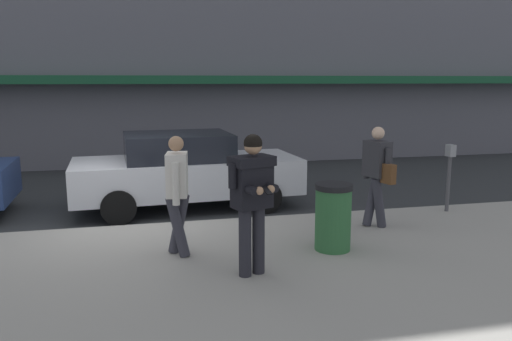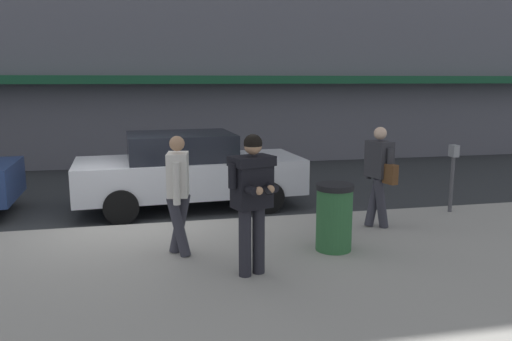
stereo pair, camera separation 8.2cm
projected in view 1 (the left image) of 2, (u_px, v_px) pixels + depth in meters
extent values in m
plane|color=#2B2D30|center=(123.00, 230.00, 8.75)|extent=(80.00, 80.00, 0.00)
cube|color=#99968E|center=(198.00, 285.00, 6.23)|extent=(32.00, 5.30, 0.14)
cube|color=silver|center=(180.00, 225.00, 9.02)|extent=(28.00, 0.12, 0.01)
cube|color=#195133|center=(161.00, 80.00, 14.41)|extent=(26.60, 0.70, 0.24)
cube|color=silver|center=(188.00, 176.00, 10.17)|extent=(4.60, 2.09, 0.70)
cube|color=black|center=(178.00, 146.00, 10.01)|extent=(2.17, 1.76, 0.52)
cylinder|color=black|center=(243.00, 181.00, 11.42)|extent=(0.65, 0.26, 0.64)
cylinder|color=black|center=(265.00, 197.00, 9.81)|extent=(0.65, 0.26, 0.64)
cylinder|color=black|center=(117.00, 188.00, 10.65)|extent=(0.65, 0.26, 0.64)
cylinder|color=black|center=(118.00, 207.00, 9.03)|extent=(0.65, 0.26, 0.64)
cylinder|color=#23232B|center=(258.00, 240.00, 6.36)|extent=(0.16, 0.16, 0.88)
cylinder|color=#23232B|center=(245.00, 243.00, 6.25)|extent=(0.16, 0.16, 0.88)
cube|color=black|center=(252.00, 182.00, 6.17)|extent=(0.53, 0.44, 0.64)
cube|color=black|center=(252.00, 161.00, 6.12)|extent=(0.60, 0.50, 0.12)
cylinder|color=black|center=(270.00, 172.00, 6.29)|extent=(0.11, 0.11, 0.30)
cylinder|color=black|center=(269.00, 186.00, 6.12)|extent=(0.20, 0.32, 0.10)
sphere|color=tan|center=(271.00, 189.00, 5.97)|extent=(0.10, 0.10, 0.10)
cylinder|color=black|center=(233.00, 176.00, 6.01)|extent=(0.11, 0.11, 0.30)
cylinder|color=black|center=(248.00, 189.00, 5.96)|extent=(0.20, 0.32, 0.10)
sphere|color=tan|center=(259.00, 191.00, 5.88)|extent=(0.10, 0.10, 0.10)
cube|color=black|center=(267.00, 191.00, 5.89)|extent=(0.12, 0.16, 0.07)
sphere|color=tan|center=(253.00, 146.00, 6.06)|extent=(0.22, 0.22, 0.22)
sphere|color=black|center=(253.00, 143.00, 6.06)|extent=(0.23, 0.23, 0.23)
cylinder|color=#33333D|center=(179.00, 224.00, 7.12)|extent=(0.34, 0.20, 0.87)
cylinder|color=#33333D|center=(178.00, 227.00, 6.94)|extent=(0.34, 0.20, 0.87)
cube|color=silver|center=(177.00, 175.00, 6.90)|extent=(0.34, 0.46, 0.60)
cylinder|color=silver|center=(178.00, 177.00, 7.16)|extent=(0.10, 0.10, 0.58)
cylinder|color=silver|center=(176.00, 184.00, 6.67)|extent=(0.10, 0.10, 0.58)
sphere|color=tan|center=(176.00, 144.00, 6.82)|extent=(0.21, 0.21, 0.21)
cylinder|color=#33333D|center=(372.00, 201.00, 8.47)|extent=(0.35, 0.23, 0.87)
cylinder|color=#33333D|center=(379.00, 203.00, 8.32)|extent=(0.35, 0.23, 0.87)
cube|color=#2D2D33|center=(377.00, 159.00, 8.27)|extent=(0.38, 0.48, 0.60)
cylinder|color=#2D2D33|center=(367.00, 162.00, 8.50)|extent=(0.10, 0.10, 0.58)
cylinder|color=#2D2D33|center=(387.00, 166.00, 8.07)|extent=(0.10, 0.10, 0.58)
sphere|color=beige|center=(378.00, 133.00, 8.19)|extent=(0.21, 0.21, 0.21)
cube|color=brown|center=(388.00, 174.00, 8.03)|extent=(0.18, 0.26, 0.32)
cylinder|color=#4C4C51|center=(448.00, 184.00, 9.37)|extent=(0.07, 0.07, 1.05)
cube|color=gray|center=(451.00, 150.00, 9.26)|extent=(0.12, 0.18, 0.22)
cylinder|color=#2D6638|center=(333.00, 220.00, 7.25)|extent=(0.52, 0.52, 0.90)
cylinder|color=black|center=(334.00, 187.00, 7.16)|extent=(0.55, 0.55, 0.08)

